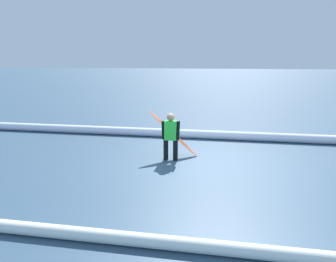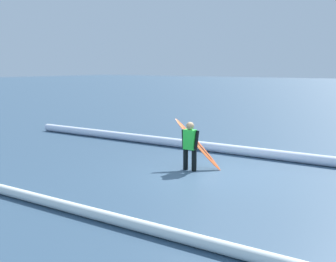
# 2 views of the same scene
# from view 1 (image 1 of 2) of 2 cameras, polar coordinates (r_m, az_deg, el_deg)

# --- Properties ---
(ground_plane) EXTENTS (188.10, 188.10, 0.00)m
(ground_plane) POSITION_cam_1_polar(r_m,az_deg,el_deg) (9.05, 5.32, -5.38)
(ground_plane) COLOR #314B64
(surfer) EXTENTS (0.52, 0.22, 1.36)m
(surfer) POSITION_cam_1_polar(r_m,az_deg,el_deg) (8.88, 0.49, -0.62)
(surfer) COLOR black
(surfer) RESTS_ON ground_plane
(surfboard) EXTENTS (1.50, 0.42, 1.40)m
(surfboard) POSITION_cam_1_polar(r_m,az_deg,el_deg) (9.28, 0.95, -0.47)
(surfboard) COLOR #E55926
(surfboard) RESTS_ON ground_plane
(wave_crest_foreground) EXTENTS (22.99, 0.72, 0.31)m
(wave_crest_foreground) POSITION_cam_1_polar(r_m,az_deg,el_deg) (11.52, 14.30, -0.94)
(wave_crest_foreground) COLOR white
(wave_crest_foreground) RESTS_ON ground_plane
(wave_crest_midground) EXTENTS (19.37, 0.65, 0.22)m
(wave_crest_midground) POSITION_cam_1_polar(r_m,az_deg,el_deg) (5.96, -25.48, -15.61)
(wave_crest_midground) COLOR white
(wave_crest_midground) RESTS_ON ground_plane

